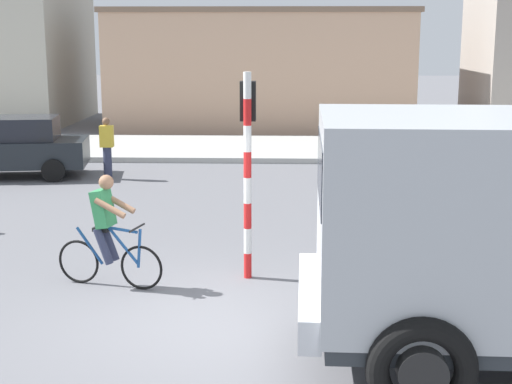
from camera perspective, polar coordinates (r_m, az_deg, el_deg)
The scene contains 7 objects.
ground_plane at distance 10.39m, azimuth -3.68°, elevation -9.34°, with size 120.00×120.00×0.00m, color slate.
sidewalk_far at distance 24.67m, azimuth -0.27°, elevation 3.33°, with size 80.00×5.00×0.16m, color #ADADA8.
cyclist at distance 11.50m, azimuth -11.16°, elevation -2.91°, with size 1.68×0.60×1.72m.
traffic_light_pole at distance 11.52m, azimuth -0.63°, elevation 3.46°, with size 0.24×0.43×3.20m.
car_red_near at distance 21.06m, azimuth -18.02°, elevation 3.28°, with size 4.20×2.31×1.60m.
pedestrian_near_kerb at distance 20.11m, azimuth -11.19°, elevation 3.35°, with size 0.34×0.22×1.62m.
building_mid_block at distance 31.03m, azimuth 0.34°, elevation 9.33°, with size 12.02×5.72×4.72m.
Camera 1 is at (1.01, -9.63, 3.76)m, focal length 52.93 mm.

